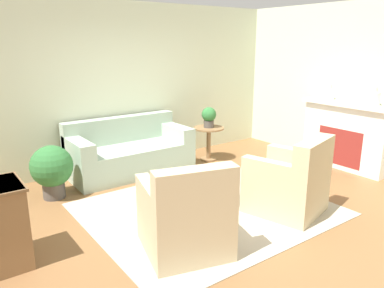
{
  "coord_description": "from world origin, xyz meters",
  "views": [
    {
      "loc": [
        -2.82,
        -3.54,
        2.13
      ],
      "look_at": [
        0.15,
        0.55,
        0.75
      ],
      "focal_mm": 35.0,
      "sensor_mm": 36.0,
      "label": 1
    }
  ],
  "objects": [
    {
      "name": "armchair_right",
      "position": [
        0.81,
        -0.67,
        0.38
      ],
      "size": [
        1.02,
        1.05,
        1.0
      ],
      "color": "#C6B289",
      "rests_on": "rug"
    },
    {
      "name": "armchair_left",
      "position": [
        -0.81,
        -0.67,
        0.38
      ],
      "size": [
        1.02,
        1.05,
        1.0
      ],
      "color": "#C6B289",
      "rests_on": "rug"
    },
    {
      "name": "potted_plant_floor",
      "position": [
        -1.51,
        1.59,
        0.44
      ],
      "size": [
        0.58,
        0.58,
        0.76
      ],
      "color": "#4C4742",
      "rests_on": "ground_plane"
    },
    {
      "name": "rug",
      "position": [
        0.0,
        0.0,
        0.01
      ],
      "size": [
        3.01,
        2.56,
        0.01
      ],
      "color": "#B2A893",
      "rests_on": "ground_plane"
    },
    {
      "name": "potted_plant_on_side_table",
      "position": [
        1.35,
        1.69,
        0.83
      ],
      "size": [
        0.26,
        0.26,
        0.37
      ],
      "color": "#4C4742",
      "rests_on": "side_table"
    },
    {
      "name": "wall_back",
      "position": [
        0.0,
        2.47,
        1.4
      ],
      "size": [
        8.81,
        0.12,
        2.8
      ],
      "color": "beige",
      "rests_on": "ground_plane"
    },
    {
      "name": "wall_right",
      "position": [
        3.26,
        0.0,
        1.4
      ],
      "size": [
        0.12,
        10.39,
        2.8
      ],
      "color": "beige",
      "rests_on": "ground_plane"
    },
    {
      "name": "side_table",
      "position": [
        1.35,
        1.69,
        0.43
      ],
      "size": [
        0.56,
        0.56,
        0.62
      ],
      "color": "olive",
      "rests_on": "ground_plane"
    },
    {
      "name": "fireplace",
      "position": [
        3.01,
        -0.04,
        0.6
      ],
      "size": [
        0.44,
        1.59,
        1.14
      ],
      "color": "white",
      "rests_on": "ground_plane"
    },
    {
      "name": "vase_mantel_far",
      "position": [
        3.0,
        -0.45,
        1.26
      ],
      "size": [
        0.19,
        0.19,
        0.3
      ],
      "color": "silver",
      "rests_on": "fireplace"
    },
    {
      "name": "couch",
      "position": [
        -0.14,
        1.93,
        0.33
      ],
      "size": [
        2.0,
        0.92,
        0.9
      ],
      "color": "#9EB29E",
      "rests_on": "ground_plane"
    },
    {
      "name": "ground_plane",
      "position": [
        0.0,
        0.0,
        0.0
      ],
      "size": [
        16.0,
        16.0,
        0.0
      ],
      "primitive_type": "plane",
      "color": "brown"
    },
    {
      "name": "vase_mantel_near",
      "position": [
        3.0,
        0.37,
        1.26
      ],
      "size": [
        0.19,
        0.19,
        0.28
      ],
      "color": "silver",
      "rests_on": "fireplace"
    },
    {
      "name": "ottoman_table",
      "position": [
        0.04,
        0.19,
        0.27
      ],
      "size": [
        0.86,
        0.86,
        0.41
      ],
      "color": "#9EB29E",
      "rests_on": "rug"
    }
  ]
}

